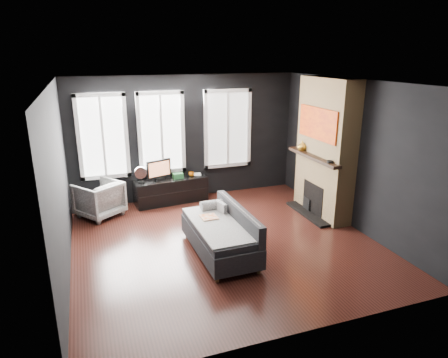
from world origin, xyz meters
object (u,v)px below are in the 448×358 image
object	(u,v)px
armchair	(99,197)
mantel_vase	(302,146)
media_console	(171,190)
mug	(191,173)
sofa	(220,231)
book	(193,170)
monitor	(159,169)

from	to	relation	value
armchair	mantel_vase	size ratio (longest dim) A/B	3.95
mantel_vase	media_console	bearing A→B (deg)	154.48
armchair	mug	world-z (taller)	armchair
sofa	mantel_vase	xyz separation A→B (m)	(2.25, 1.38, 0.94)
media_console	book	bearing A→B (deg)	4.41
sofa	mantel_vase	world-z (taller)	mantel_vase
mantel_vase	armchair	bearing A→B (deg)	167.32
sofa	media_console	size ratio (longest dim) A/B	1.14
monitor	book	distance (m)	0.81
sofa	mug	xyz separation A→B (m)	(0.23, 2.60, 0.21)
monitor	mug	world-z (taller)	monitor
mug	armchair	bearing A→B (deg)	-170.83
armchair	mug	xyz separation A→B (m)	(1.98, 0.32, 0.21)
mug	mantel_vase	xyz separation A→B (m)	(2.02, -1.22, 0.73)
monitor	mantel_vase	bearing A→B (deg)	-41.26
armchair	sofa	bearing A→B (deg)	92.14
armchair	book	size ratio (longest dim) A/B	3.49
book	mantel_vase	world-z (taller)	mantel_vase
armchair	mantel_vase	xyz separation A→B (m)	(4.00, -0.90, 0.93)
monitor	book	bearing A→B (deg)	-9.30
mantel_vase	sofa	bearing A→B (deg)	-148.44
sofa	book	xyz separation A→B (m)	(0.30, 2.67, 0.27)
sofa	monitor	bearing A→B (deg)	99.69
book	mantel_vase	xyz separation A→B (m)	(1.95, -1.29, 0.67)
sofa	media_console	bearing A→B (deg)	94.21
armchair	media_console	size ratio (longest dim) A/B	0.50
mug	mantel_vase	distance (m)	2.47
sofa	book	world-z (taller)	sofa
armchair	media_console	xyz separation A→B (m)	(1.51, 0.29, -0.12)
sofa	mug	size ratio (longest dim) A/B	15.08
book	mantel_vase	bearing A→B (deg)	-33.48
monitor	mug	bearing A→B (deg)	-13.76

